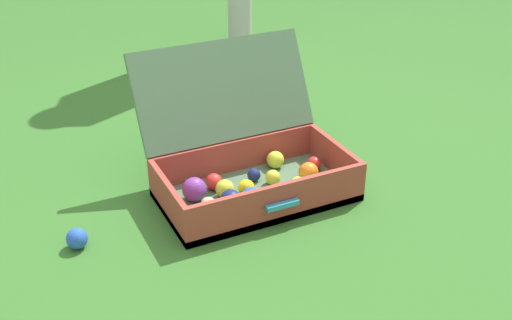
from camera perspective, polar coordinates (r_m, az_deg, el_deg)
ground_plane at (r=2.16m, az=-2.40°, el=-3.57°), size 16.00×16.00×0.00m
open_suitcase at (r=2.17m, az=-0.74°, el=-0.26°), size 0.63×0.54×0.45m
stray_ball_on_grass at (r=2.00m, az=-15.46°, el=-6.67°), size 0.06×0.06×0.06m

